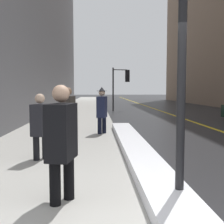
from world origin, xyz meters
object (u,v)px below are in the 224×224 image
object	(u,v)px
pedestrian_nearside	(40,123)
pedestrian_in_fedora	(102,108)
pedestrian_with_shoulder_bag	(68,112)
traffic_light_near	(122,80)
pedestrian_in_glasses	(62,138)

from	to	relation	value
pedestrian_nearside	pedestrian_in_fedora	bearing A→B (deg)	170.04
pedestrian_with_shoulder_bag	pedestrian_in_fedora	distance (m)	1.91
traffic_light_near	pedestrian_with_shoulder_bag	bearing A→B (deg)	-112.09
pedestrian_nearside	pedestrian_in_fedora	world-z (taller)	pedestrian_in_fedora
pedestrian_in_glasses	pedestrian_with_shoulder_bag	distance (m)	4.58
traffic_light_near	pedestrian_in_glasses	bearing A→B (deg)	-107.61
pedestrian_nearside	pedestrian_with_shoulder_bag	bearing A→B (deg)	-179.61
pedestrian_in_fedora	pedestrian_with_shoulder_bag	bearing A→B (deg)	-21.49
pedestrian_in_fedora	pedestrian_in_glasses	bearing A→B (deg)	5.45
traffic_light_near	pedestrian_with_shoulder_bag	size ratio (longest dim) A/B	1.92
pedestrian_nearside	pedestrian_with_shoulder_bag	size ratio (longest dim) A/B	0.91
pedestrian_in_glasses	pedestrian_with_shoulder_bag	bearing A→B (deg)	-163.65
pedestrian_in_glasses	pedestrian_in_fedora	xyz separation A→B (m)	(0.69, 6.16, -0.00)
pedestrian_in_glasses	pedestrian_with_shoulder_bag	world-z (taller)	pedestrian_in_glasses
traffic_light_near	pedestrian_in_glasses	size ratio (longest dim) A/B	1.92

